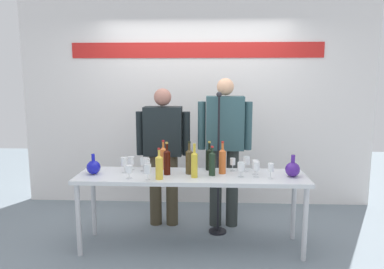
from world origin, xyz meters
TOP-DOWN VIEW (x-y plane):
  - ground_plane at (0.00, 0.00)m, footprint 10.00×10.00m
  - back_wall at (0.00, 1.40)m, footprint 4.73×0.11m
  - display_table at (0.00, 0.00)m, footprint 2.30×0.58m
  - decanter_blue_left at (-0.99, -0.02)m, footprint 0.14×0.14m
  - decanter_blue_right at (1.00, -0.02)m, footprint 0.15×0.15m
  - presenter_left at (-0.36, 0.58)m, footprint 0.63×0.22m
  - presenter_right at (0.36, 0.58)m, footprint 0.62×0.22m
  - wine_bottle_0 at (0.03, -0.10)m, footprint 0.06×0.06m
  - wine_bottle_1 at (0.31, 0.06)m, footprint 0.07×0.07m
  - wine_bottle_2 at (-0.30, -0.17)m, footprint 0.07×0.07m
  - wine_bottle_3 at (-0.02, 0.04)m, footprint 0.07×0.07m
  - wine_bottle_4 at (0.21, -0.02)m, footprint 0.06×0.06m
  - wine_bottle_5 at (-0.31, 0.22)m, footprint 0.08×0.08m
  - wine_bottle_6 at (-0.24, 0.00)m, footprint 0.07×0.07m
  - wine_bottle_7 at (0.18, 0.20)m, footprint 0.08×0.08m
  - wine_glass_left_0 at (-0.69, 0.04)m, footprint 0.07×0.07m
  - wine_glass_left_1 at (-0.60, -0.16)m, footprint 0.07×0.07m
  - wine_glass_left_2 at (-0.46, 0.05)m, footprint 0.06×0.06m
  - wine_glass_left_3 at (-0.64, 0.16)m, footprint 0.06×0.06m
  - wine_glass_left_4 at (-0.41, -0.21)m, footprint 0.07×0.07m
  - wine_glass_left_5 at (-0.51, 0.13)m, footprint 0.06×0.06m
  - wine_glass_right_0 at (0.64, 0.03)m, footprint 0.07×0.07m
  - wine_glass_right_1 at (0.56, 0.15)m, footprint 0.07×0.07m
  - wine_glass_right_2 at (0.43, 0.16)m, footprint 0.06×0.06m
  - wine_glass_right_3 at (0.49, -0.06)m, footprint 0.07×0.07m
  - wine_glass_right_4 at (0.77, -0.10)m, footprint 0.06×0.06m
  - wine_glass_right_5 at (0.64, -0.06)m, footprint 0.06×0.06m
  - microphone_stand at (0.28, 0.37)m, footprint 0.20×0.20m

SIDE VIEW (x-z plane):
  - ground_plane at x=0.00m, z-range 0.00..0.00m
  - microphone_stand at x=0.28m, z-range -0.26..1.33m
  - display_table at x=0.00m, z-range 0.32..1.09m
  - decanter_blue_left at x=-0.99m, z-range 0.74..0.95m
  - decanter_blue_right at x=1.00m, z-range 0.74..0.96m
  - wine_glass_left_1 at x=-0.60m, z-range 0.80..0.93m
  - wine_glass_left_3 at x=-0.64m, z-range 0.80..0.94m
  - wine_glass_right_2 at x=0.43m, z-range 0.80..0.94m
  - wine_glass_left_5 at x=-0.51m, z-range 0.80..0.94m
  - wine_glass_right_0 at x=0.64m, z-range 0.80..0.95m
  - wine_glass_right_3 at x=0.49m, z-range 0.80..0.95m
  - wine_glass_left_2 at x=-0.46m, z-range 0.80..0.95m
  - wine_glass_right_4 at x=0.77m, z-range 0.80..0.96m
  - wine_glass_right_5 at x=0.64m, z-range 0.80..0.96m
  - wine_glass_left_4 at x=-0.41m, z-range 0.80..0.96m
  - wine_glass_left_0 at x=-0.69m, z-range 0.81..0.97m
  - wine_glass_right_1 at x=0.56m, z-range 0.81..0.97m
  - wine_bottle_7 at x=0.18m, z-range 0.74..1.05m
  - wine_bottle_2 at x=-0.30m, z-range 0.75..1.05m
  - wine_bottle_5 at x=-0.31m, z-range 0.75..1.06m
  - wine_bottle_4 at x=0.21m, z-range 0.75..1.05m
  - wine_bottle_3 at x=-0.02m, z-range 0.74..1.08m
  - wine_bottle_6 at x=-0.24m, z-range 0.74..1.08m
  - wine_bottle_1 at x=0.31m, z-range 0.74..1.08m
  - wine_bottle_0 at x=0.03m, z-range 0.74..1.08m
  - presenter_left at x=-0.36m, z-range 0.12..1.74m
  - presenter_right at x=0.36m, z-range 0.13..1.86m
  - back_wall at x=0.00m, z-range 0.00..3.00m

